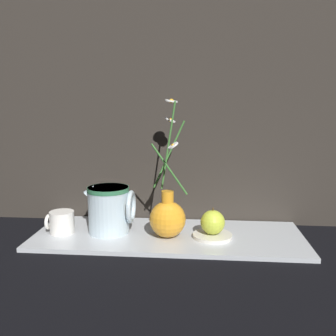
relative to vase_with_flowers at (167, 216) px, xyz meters
The scene contains 8 objects.
ground_plane 0.08m from the vase_with_flowers, 83.11° to the left, with size 6.00×6.00×0.00m, color black.
shelf 0.07m from the vase_with_flowers, 83.11° to the left, with size 0.76×0.28×0.01m.
backdrop_wall 0.51m from the vase_with_flowers, 89.13° to the left, with size 1.26×0.02×1.10m.
vase_with_flowers is the anchor object (origin of this frame).
yellow_mug 0.31m from the vase_with_flowers, behind, with size 0.08×0.07×0.06m.
ceramic_pitcher 0.17m from the vase_with_flowers, behind, with size 0.14×0.12×0.14m.
saucer_plate 0.14m from the vase_with_flowers, ahead, with size 0.11×0.11×0.01m.
orange_fruit 0.13m from the vase_with_flowers, ahead, with size 0.07×0.07×0.08m.
Camera 1 is at (0.09, -1.02, 0.38)m, focal length 40.00 mm.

